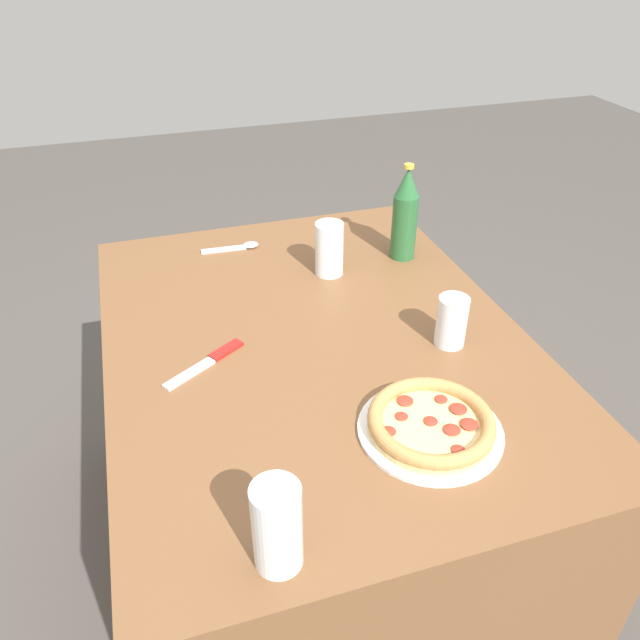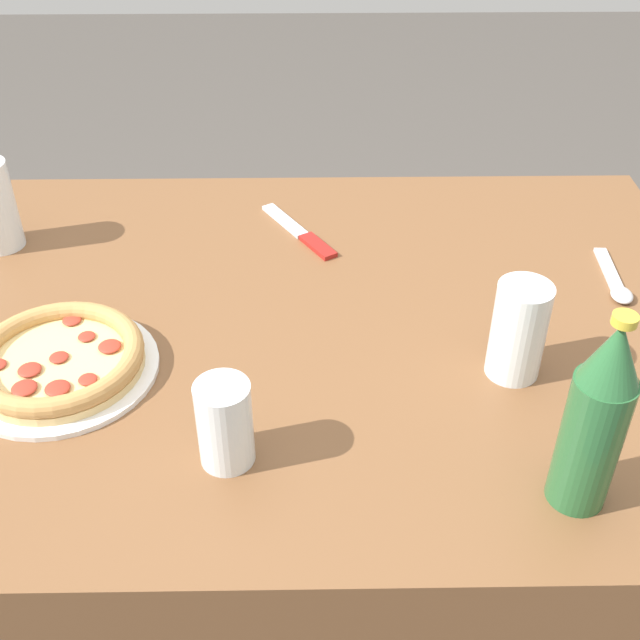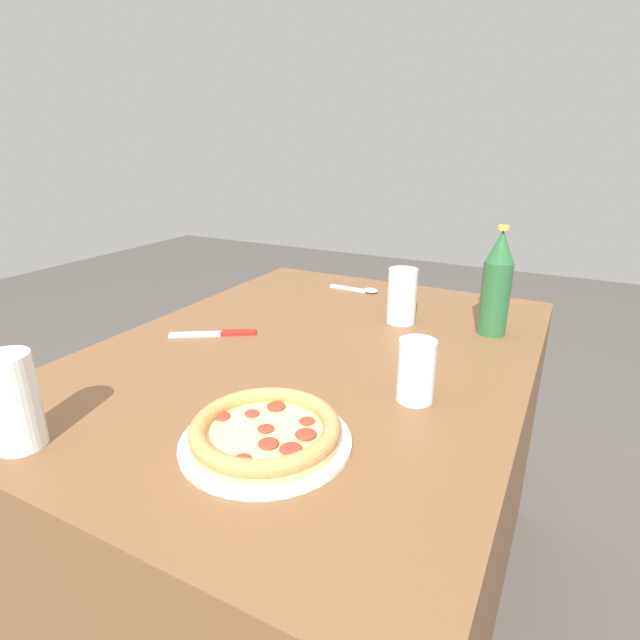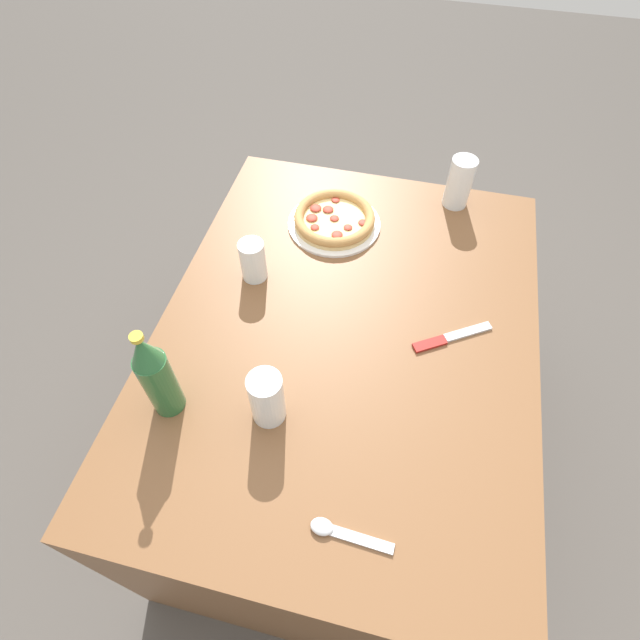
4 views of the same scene
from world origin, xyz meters
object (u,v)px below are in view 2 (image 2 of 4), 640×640
Objects in this scene: glass_orange_juice at (518,336)px; beer_bottle at (596,418)px; knife at (300,233)px; spoon at (616,285)px; pizza_salami at (59,361)px; glass_red_wine at (225,427)px.

glass_orange_juice is 0.23m from beer_bottle.
spoon is (0.49, -0.17, 0.00)m from knife.
glass_orange_juice is at bearing -0.64° from pizza_salami.
glass_red_wine is (-0.37, -0.15, -0.01)m from glass_orange_juice.
glass_red_wine is at bearing -148.96° from spoon.
pizza_salami is 0.48m from knife.
beer_bottle is (0.40, -0.06, 0.07)m from glass_red_wine.
glass_red_wine is 0.52m from knife.
beer_bottle reaches higher than spoon.
glass_red_wine is (0.24, -0.16, 0.03)m from pizza_salami.
knife is (-0.29, 0.36, -0.06)m from glass_orange_juice.
spoon is (0.18, 0.41, -0.12)m from beer_bottle.
glass_orange_juice reaches higher than pizza_salami.
knife is at bearing 118.78° from beer_bottle.
beer_bottle reaches higher than pizza_salami.
glass_red_wine reaches higher than spoon.
pizza_salami is 1.65× the size of spoon.
beer_bottle is 1.40× the size of knife.
glass_red_wine is 0.71× the size of spoon.
beer_bottle is (0.64, -0.22, 0.10)m from pizza_salami.
spoon reaches higher than knife.
knife is (0.32, 0.35, -0.02)m from pizza_salami.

